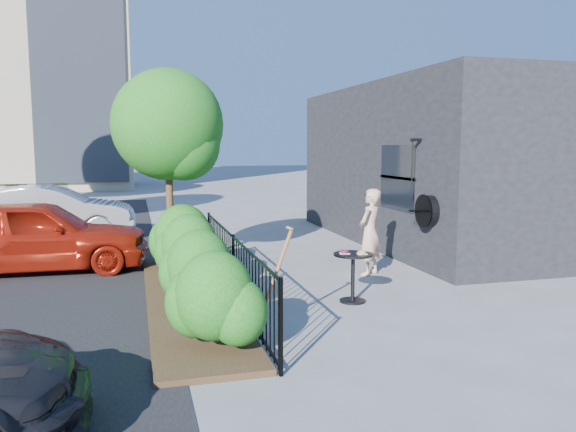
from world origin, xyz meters
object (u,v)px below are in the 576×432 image
object	(u,v)px
car_red	(36,235)
woman	(370,232)
patio_tree	(171,132)
car_silver	(51,212)
shovel	(273,286)
cafe_table	(353,269)

from	to	relation	value
car_red	woman	bearing A→B (deg)	-106.07
patio_tree	woman	xyz separation A→B (m)	(3.61, -1.53, -1.93)
car_silver	car_red	bearing A→B (deg)	-175.04
shovel	cafe_table	bearing A→B (deg)	35.78
woman	car_red	bearing A→B (deg)	-57.77
cafe_table	car_silver	size ratio (longest dim) A/B	0.19
cafe_table	car_red	world-z (taller)	car_red
patio_tree	car_silver	distance (m)	5.85
cafe_table	patio_tree	bearing A→B (deg)	128.53
patio_tree	car_red	size ratio (longest dim) A/B	0.92
shovel	patio_tree	bearing A→B (deg)	102.56
woman	car_silver	size ratio (longest dim) A/B	0.39
cafe_table	shovel	size ratio (longest dim) A/B	0.57
cafe_table	car_red	xyz separation A→B (m)	(-5.22, 3.70, 0.19)
woman	shovel	distance (m)	3.89
car_red	car_silver	distance (m)	4.19
cafe_table	shovel	bearing A→B (deg)	-144.22
woman	cafe_table	bearing A→B (deg)	18.78
patio_tree	cafe_table	world-z (taller)	patio_tree
patio_tree	car_silver	xyz separation A→B (m)	(-2.92, 4.64, -2.05)
car_silver	cafe_table	bearing A→B (deg)	-143.89
woman	shovel	xyz separation A→B (m)	(-2.63, -2.86, -0.19)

